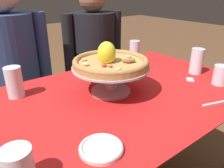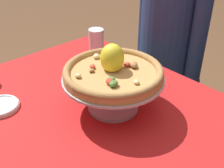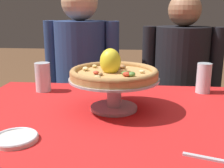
% 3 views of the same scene
% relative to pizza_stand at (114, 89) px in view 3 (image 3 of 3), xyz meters
% --- Properties ---
extents(dining_table, '(1.27, 0.82, 0.72)m').
position_rel_pizza_stand_xyz_m(dining_table, '(0.04, -0.04, -0.19)').
color(dining_table, brown).
rests_on(dining_table, ground).
extents(pizza_stand, '(0.34, 0.34, 0.12)m').
position_rel_pizza_stand_xyz_m(pizza_stand, '(0.00, 0.00, 0.00)').
color(pizza_stand, '#B7B7C1').
rests_on(pizza_stand, dining_table).
extents(pizza, '(0.33, 0.33, 0.11)m').
position_rel_pizza_stand_xyz_m(pizza, '(-0.00, 0.00, 0.07)').
color(pizza, tan).
rests_on(pizza, pizza_stand).
extents(water_glass_back_left, '(0.07, 0.07, 0.14)m').
position_rel_pizza_stand_xyz_m(water_glass_back_left, '(-0.36, 0.22, -0.02)').
color(water_glass_back_left, white).
rests_on(water_glass_back_left, dining_table).
extents(water_glass_back_right, '(0.07, 0.07, 0.14)m').
position_rel_pizza_stand_xyz_m(water_glass_back_right, '(0.39, 0.27, -0.02)').
color(water_glass_back_right, silver).
rests_on(water_glass_back_right, dining_table).
extents(side_plate, '(0.13, 0.13, 0.02)m').
position_rel_pizza_stand_xyz_m(side_plate, '(-0.26, -0.30, -0.07)').
color(side_plate, silver).
rests_on(side_plate, dining_table).
extents(diner_left, '(0.47, 0.35, 1.25)m').
position_rel_pizza_stand_xyz_m(diner_left, '(-0.26, 0.66, -0.21)').
color(diner_left, maroon).
rests_on(diner_left, ground).
extents(diner_right, '(0.47, 0.36, 1.19)m').
position_rel_pizza_stand_xyz_m(diner_right, '(0.35, 0.67, -0.24)').
color(diner_right, maroon).
rests_on(diner_right, ground).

